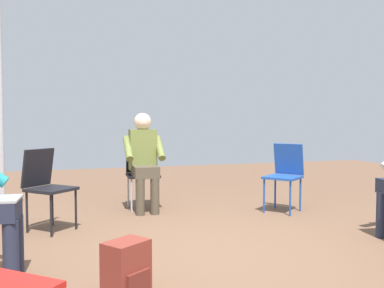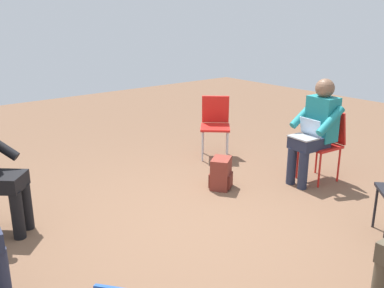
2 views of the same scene
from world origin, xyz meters
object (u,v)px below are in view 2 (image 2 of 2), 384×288
(chair_southeast, at_px, (215,122))
(person_with_laptop, at_px, (316,126))
(backpack_near_laptop_user, at_px, (221,175))
(chair_south, at_px, (324,140))

(chair_southeast, xyz_separation_m, person_with_laptop, (-1.46, -0.26, 0.20))
(chair_southeast, distance_m, backpack_near_laptop_user, 1.21)
(chair_southeast, bearing_deg, chair_south, 148.25)
(chair_southeast, relative_size, chair_south, 1.00)
(chair_southeast, distance_m, person_with_laptop, 1.50)
(person_with_laptop, height_order, backpack_near_laptop_user, person_with_laptop)
(person_with_laptop, relative_size, backpack_near_laptop_user, 3.44)
(chair_south, height_order, person_with_laptop, person_with_laptop)
(chair_southeast, xyz_separation_m, backpack_near_laptop_user, (-0.91, 0.73, -0.34))
(chair_south, xyz_separation_m, person_with_laptop, (0.02, 0.17, 0.20))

